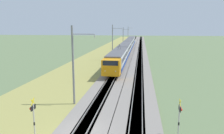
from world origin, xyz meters
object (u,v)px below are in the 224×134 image
object	(u,v)px
passenger_train	(127,46)
catenary_mast_far	(123,37)
crossing_signal_far	(179,115)
catenary_mast_distant	(128,34)
crossing_signal_near	(33,115)
catenary_mast_near	(74,65)
catenary_mast_mid	(113,42)

from	to	relation	value
passenger_train	catenary_mast_far	world-z (taller)	catenary_mast_far
crossing_signal_far	catenary_mast_distant	world-z (taller)	catenary_mast_distant
crossing_signal_near	catenary_mast_far	size ratio (longest dim) A/B	0.40
catenary_mast_near	catenary_mast_mid	distance (m)	32.51
passenger_train	crossing_signal_far	world-z (taller)	passenger_train
crossing_signal_near	catenary_mast_distant	size ratio (longest dim) A/B	0.38
passenger_train	catenary_mast_far	xyz separation A→B (m)	(13.86, 2.54, 2.07)
catenary_mast_mid	catenary_mast_distant	distance (m)	65.01
crossing_signal_far	catenary_mast_far	distance (m)	71.98
catenary_mast_mid	catenary_mast_distant	xyz separation A→B (m)	(65.01, -0.00, -0.15)
crossing_signal_near	catenary_mast_far	xyz separation A→B (m)	(72.77, -0.78, 2.30)
passenger_train	crossing_signal_near	world-z (taller)	passenger_train
crossing_signal_far	catenary_mast_far	size ratio (longest dim) A/B	0.38
crossing_signal_near	catenary_mast_mid	bearing A→B (deg)	-91.10
crossing_signal_near	catenary_mast_near	bearing A→B (deg)	-95.69
crossing_signal_near	catenary_mast_near	size ratio (longest dim) A/B	0.38
passenger_train	catenary_mast_mid	size ratio (longest dim) A/B	9.01
catenary_mast_near	catenary_mast_far	bearing A→B (deg)	-0.00
crossing_signal_far	catenary_mast_near	world-z (taller)	catenary_mast_near
passenger_train	catenary_mast_distant	size ratio (longest dim) A/B	9.32
catenary_mast_near	catenary_mast_distant	bearing A→B (deg)	0.00
catenary_mast_mid	catenary_mast_far	bearing A→B (deg)	-0.01
catenary_mast_mid	catenary_mast_distant	bearing A→B (deg)	-0.00
crossing_signal_near	catenary_mast_distant	bearing A→B (deg)	-90.42
catenary_mast_mid	catenary_mast_far	size ratio (longest dim) A/B	1.08
catenary_mast_near	catenary_mast_far	distance (m)	65.01
crossing_signal_far	catenary_mast_distant	distance (m)	104.25
passenger_train	crossing_signal_far	bearing A→B (deg)	7.56
crossing_signal_far	catenary_mast_far	xyz separation A→B (m)	(71.22, 10.15, 2.37)
crossing_signal_far	catenary_mast_far	world-z (taller)	catenary_mast_far
catenary_mast_mid	crossing_signal_far	bearing A→B (deg)	-165.30
passenger_train	catenary_mast_mid	xyz separation A→B (m)	(-18.65, 2.55, 2.41)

